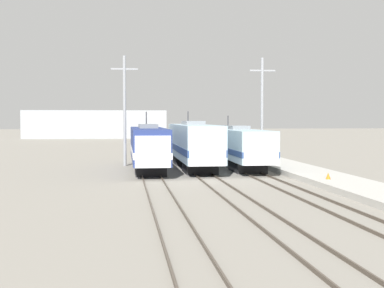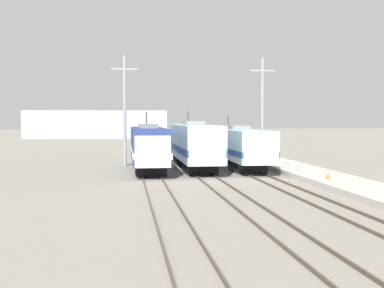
% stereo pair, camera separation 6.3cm
% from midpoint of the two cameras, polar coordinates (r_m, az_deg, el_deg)
% --- Properties ---
extents(ground_plane, '(400.00, 400.00, 0.00)m').
position_cam_midpoint_polar(ground_plane, '(41.71, 1.53, -3.63)').
color(ground_plane, gray).
extents(rail_pair_far_left, '(1.51, 120.00, 0.15)m').
position_cam_midpoint_polar(rail_pair_far_left, '(41.28, -4.33, -3.60)').
color(rail_pair_far_left, '#4C4238').
rests_on(rail_pair_far_left, ground_plane).
extents(rail_pair_center, '(1.51, 120.00, 0.15)m').
position_cam_midpoint_polar(rail_pair_center, '(41.71, 1.53, -3.52)').
color(rail_pair_center, '#4C4238').
rests_on(rail_pair_center, ground_plane).
extents(rail_pair_far_right, '(1.51, 120.00, 0.15)m').
position_cam_midpoint_polar(rail_pair_far_right, '(42.56, 7.21, -3.42)').
color(rail_pair_far_right, '#4C4238').
rests_on(rail_pair_far_right, ground_plane).
extents(locomotive_far_left, '(2.94, 16.49, 5.27)m').
position_cam_midpoint_polar(locomotive_far_left, '(47.42, -4.72, -0.29)').
color(locomotive_far_left, black).
rests_on(locomotive_far_left, ground_plane).
extents(locomotive_center, '(3.14, 17.94, 5.34)m').
position_cam_midpoint_polar(locomotive_center, '(49.24, 0.15, -0.02)').
color(locomotive_center, '#232326').
rests_on(locomotive_center, ground_plane).
extents(locomotive_far_right, '(3.06, 18.89, 4.92)m').
position_cam_midpoint_polar(locomotive_far_right, '(50.71, 4.82, -0.18)').
color(locomotive_far_right, '#232326').
rests_on(locomotive_far_right, ground_plane).
extents(catenary_tower_left, '(2.61, 0.30, 10.69)m').
position_cam_midpoint_polar(catenary_tower_left, '(52.29, -7.24, 3.79)').
color(catenary_tower_left, gray).
rests_on(catenary_tower_left, ground_plane).
extents(catenary_tower_right, '(2.61, 0.30, 10.69)m').
position_cam_midpoint_polar(catenary_tower_right, '(54.04, 7.46, 3.75)').
color(catenary_tower_right, gray).
rests_on(catenary_tower_right, ground_plane).
extents(platform, '(4.00, 120.00, 0.43)m').
position_cam_midpoint_polar(platform, '(43.76, 12.50, -3.11)').
color(platform, '#B7B5AD').
rests_on(platform, ground_plane).
extents(traffic_cone, '(0.36, 0.36, 0.46)m').
position_cam_midpoint_polar(traffic_cone, '(38.11, 14.28, -3.31)').
color(traffic_cone, orange).
rests_on(traffic_cone, platform).
extents(depot_building, '(33.11, 8.82, 6.53)m').
position_cam_midpoint_polar(depot_building, '(129.21, -10.25, 2.08)').
color(depot_building, '#9EA3A8').
rests_on(depot_building, ground_plane).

